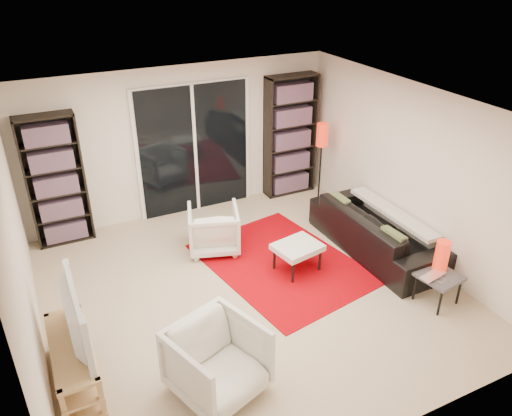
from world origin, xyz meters
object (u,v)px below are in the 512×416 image
object	(u,v)px
bookshelf_left	(56,181)
floor_lamp	(322,143)
armchair_back	(214,229)
sofa	(376,231)
bookshelf_right	(290,136)
ottoman	(298,248)
side_table	(439,278)
tv_stand	(74,362)
armchair_front	(217,361)

from	to	relation	value
bookshelf_left	floor_lamp	xyz separation A→B (m)	(4.11, -0.58, 0.10)
armchair_back	sofa	bearing A→B (deg)	171.39
bookshelf_left	floor_lamp	bearing A→B (deg)	-8.01
bookshelf_left	bookshelf_right	world-z (taller)	bookshelf_right
sofa	armchair_back	xyz separation A→B (m)	(-2.09, 1.06, 0.01)
bookshelf_right	ottoman	distance (m)	2.58
bookshelf_right	armchair_back	size ratio (longest dim) A/B	2.87
armchair_back	ottoman	bearing A→B (deg)	147.57
armchair_back	ottoman	distance (m)	1.29
side_table	floor_lamp	bearing A→B (deg)	86.81
bookshelf_left	armchair_back	size ratio (longest dim) A/B	2.67
tv_stand	armchair_front	size ratio (longest dim) A/B	1.46
bookshelf_left	side_table	world-z (taller)	bookshelf_left
armchair_back	bookshelf_right	bearing A→B (deg)	-129.61
tv_stand	bookshelf_right	bearing A→B (deg)	35.57
tv_stand	ottoman	xyz separation A→B (m)	(3.02, 0.74, 0.08)
ottoman	floor_lamp	xyz separation A→B (m)	(1.38, 1.63, 0.73)
bookshelf_right	armchair_back	bearing A→B (deg)	-147.90
side_table	tv_stand	bearing A→B (deg)	171.71
bookshelf_left	tv_stand	bearing A→B (deg)	-95.49
sofa	armchair_front	bearing A→B (deg)	114.24
floor_lamp	ottoman	bearing A→B (deg)	-130.15
floor_lamp	tv_stand	bearing A→B (deg)	-151.60
bookshelf_right	armchair_back	world-z (taller)	bookshelf_right
tv_stand	armchair_back	world-z (taller)	armchair_back
side_table	floor_lamp	distance (m)	3.09
ottoman	floor_lamp	world-z (taller)	floor_lamp
armchair_back	side_table	bearing A→B (deg)	148.98
bookshelf_left	side_table	xyz separation A→B (m)	(3.95, -3.57, -0.62)
armchair_front	floor_lamp	xyz separation A→B (m)	(3.14, 3.11, 0.70)
bookshelf_left	floor_lamp	world-z (taller)	bookshelf_left
side_table	floor_lamp	world-z (taller)	floor_lamp
bookshelf_right	ottoman	xyz separation A→B (m)	(-1.11, -2.21, -0.70)
tv_stand	side_table	distance (m)	4.28
armchair_front	ottoman	xyz separation A→B (m)	(1.76, 1.47, -0.03)
bookshelf_right	bookshelf_left	bearing A→B (deg)	180.00
bookshelf_left	sofa	size ratio (longest dim) A/B	0.88
bookshelf_right	tv_stand	xyz separation A→B (m)	(-4.13, -2.96, -0.79)
tv_stand	sofa	bearing A→B (deg)	9.09
armchair_back	side_table	world-z (taller)	armchair_back
side_table	bookshelf_right	bearing A→B (deg)	91.56
bookshelf_left	armchair_back	bearing A→B (deg)	-32.32
bookshelf_left	armchair_front	bearing A→B (deg)	-75.17
side_table	armchair_front	bearing A→B (deg)	-177.81
bookshelf_left	armchair_front	xyz separation A→B (m)	(0.98, -3.69, -0.60)
bookshelf_right	ottoman	world-z (taller)	bookshelf_right
floor_lamp	sofa	bearing A→B (deg)	-93.73
armchair_back	armchair_front	world-z (taller)	armchair_front
armchair_back	floor_lamp	xyz separation A→B (m)	(2.20, 0.63, 0.75)
ottoman	side_table	bearing A→B (deg)	-48.30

